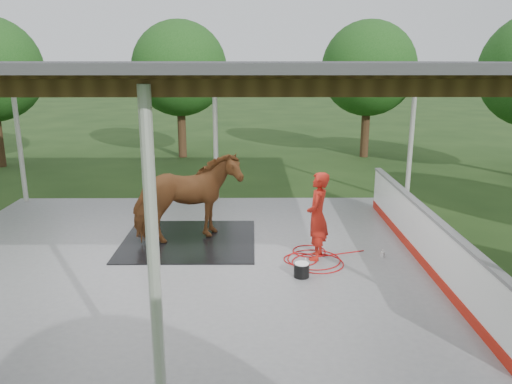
{
  "coord_description": "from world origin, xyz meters",
  "views": [
    {
      "loc": [
        1.06,
        -9.7,
        4.12
      ],
      "look_at": [
        1.15,
        0.87,
        1.33
      ],
      "focal_mm": 35.0,
      "sensor_mm": 36.0,
      "label": 1
    }
  ],
  "objects_px": {
    "dasher_board": "(423,237)",
    "horse": "(187,198)",
    "wash_bucket": "(302,270)",
    "handler": "(317,216)"
  },
  "relations": [
    {
      "from": "handler",
      "to": "horse",
      "type": "bearing_deg",
      "value": -94.49
    },
    {
      "from": "horse",
      "to": "handler",
      "type": "distance_m",
      "value": 3.03
    },
    {
      "from": "wash_bucket",
      "to": "horse",
      "type": "bearing_deg",
      "value": 140.35
    },
    {
      "from": "horse",
      "to": "wash_bucket",
      "type": "relative_size",
      "value": 7.91
    },
    {
      "from": "dasher_board",
      "to": "horse",
      "type": "bearing_deg",
      "value": 165.8
    },
    {
      "from": "handler",
      "to": "wash_bucket",
      "type": "distance_m",
      "value": 1.3
    },
    {
      "from": "dasher_board",
      "to": "horse",
      "type": "relative_size",
      "value": 3.35
    },
    {
      "from": "dasher_board",
      "to": "wash_bucket",
      "type": "xyz_separation_m",
      "value": [
        -2.58,
        -0.75,
        -0.4
      ]
    },
    {
      "from": "dasher_board",
      "to": "handler",
      "type": "xyz_separation_m",
      "value": [
        -2.18,
        0.2,
        0.39
      ]
    },
    {
      "from": "handler",
      "to": "wash_bucket",
      "type": "relative_size",
      "value": 6.18
    }
  ]
}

